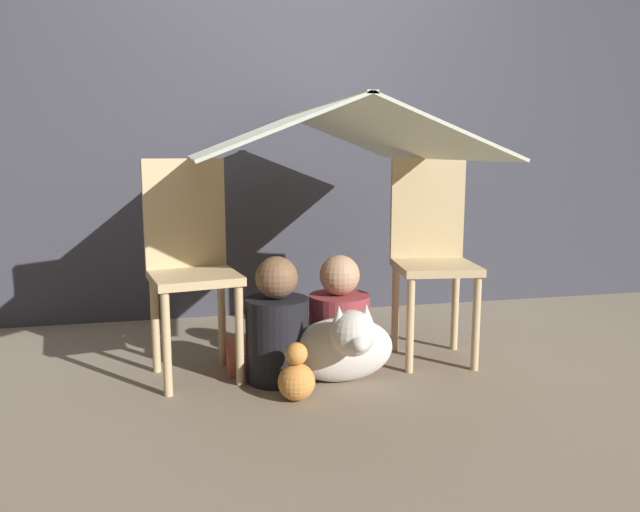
{
  "coord_description": "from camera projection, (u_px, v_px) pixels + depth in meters",
  "views": [
    {
      "loc": [
        -0.6,
        -2.43,
        0.99
      ],
      "look_at": [
        0.0,
        0.25,
        0.53
      ],
      "focal_mm": 35.0,
      "sensor_mm": 36.0,
      "label": 1
    }
  ],
  "objects": [
    {
      "name": "chair_right",
      "position": [
        432.0,
        250.0,
        2.98
      ],
      "size": [
        0.4,
        0.4,
        0.96
      ],
      "rotation": [
        0.0,
        0.0,
        -0.12
      ],
      "color": "#D1B27F",
      "rests_on": "ground_plane"
    },
    {
      "name": "chair_left",
      "position": [
        190.0,
        259.0,
        2.73
      ],
      "size": [
        0.42,
        0.42,
        0.96
      ],
      "rotation": [
        0.0,
        0.0,
        0.18
      ],
      "color": "#D1B27F",
      "rests_on": "ground_plane"
    },
    {
      "name": "plush_toy",
      "position": [
        296.0,
        377.0,
        2.5
      ],
      "size": [
        0.15,
        0.15,
        0.24
      ],
      "color": "#D88C3F",
      "rests_on": "ground_plane"
    },
    {
      "name": "floor_cushion",
      "position": [
        265.0,
        354.0,
        2.92
      ],
      "size": [
        0.36,
        0.29,
        0.1
      ],
      "color": "#CC664C",
      "rests_on": "ground_plane"
    },
    {
      "name": "person_front",
      "position": [
        277.0,
        328.0,
        2.7
      ],
      "size": [
        0.27,
        0.27,
        0.55
      ],
      "color": "black",
      "rests_on": "ground_plane"
    },
    {
      "name": "person_second",
      "position": [
        339.0,
        321.0,
        2.86
      ],
      "size": [
        0.28,
        0.28,
        0.53
      ],
      "color": "maroon",
      "rests_on": "ground_plane"
    },
    {
      "name": "dog",
      "position": [
        344.0,
        345.0,
        2.65
      ],
      "size": [
        0.46,
        0.4,
        0.38
      ],
      "color": "silver",
      "rests_on": "ground_plane"
    },
    {
      "name": "ground_plane",
      "position": [
        333.0,
        388.0,
        2.63
      ],
      "size": [
        8.8,
        8.8,
        0.0
      ],
      "primitive_type": "plane",
      "color": "gray"
    },
    {
      "name": "wall_back",
      "position": [
        281.0,
        107.0,
        3.69
      ],
      "size": [
        7.0,
        0.05,
        2.5
      ],
      "color": "#3D3D47",
      "rests_on": "ground_plane"
    },
    {
      "name": "sheet_canopy",
      "position": [
        320.0,
        132.0,
        2.69
      ],
      "size": [
        1.11,
        1.52,
        0.23
      ],
      "color": "silver"
    }
  ]
}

